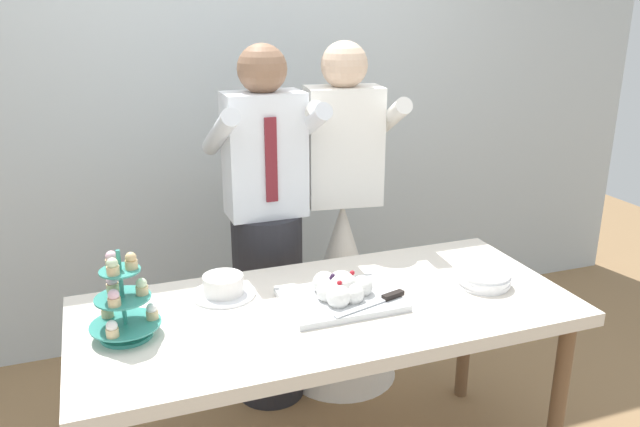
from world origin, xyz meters
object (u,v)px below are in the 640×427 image
(person_groom, at_px, (267,250))
(cupcake_stand, at_px, (123,304))
(round_cake, at_px, (223,287))
(main_cake_tray, at_px, (341,292))
(dessert_table, at_px, (327,323))
(person_bride, at_px, (342,268))
(plate_stack, at_px, (484,279))

(person_groom, bearing_deg, cupcake_stand, -135.65)
(round_cake, bearing_deg, main_cake_tray, -27.85)
(dessert_table, xyz_separation_m, main_cake_tray, (0.05, 0.00, 0.11))
(main_cake_tray, relative_size, person_groom, 0.26)
(dessert_table, height_order, round_cake, round_cake)
(main_cake_tray, bearing_deg, person_bride, 67.43)
(dessert_table, bearing_deg, person_groom, 93.59)
(cupcake_stand, bearing_deg, round_cake, 27.96)
(cupcake_stand, relative_size, main_cake_tray, 0.71)
(person_bride, bearing_deg, person_groom, -173.46)
(round_cake, bearing_deg, plate_stack, -15.28)
(dessert_table, xyz_separation_m, person_bride, (0.35, 0.70, -0.12))
(plate_stack, height_order, person_bride, person_bride)
(dessert_table, relative_size, cupcake_stand, 5.90)
(person_groom, height_order, person_bride, same)
(dessert_table, distance_m, plate_stack, 0.64)
(dessert_table, bearing_deg, cupcake_stand, 178.71)
(round_cake, distance_m, person_bride, 0.87)
(dessert_table, distance_m, person_bride, 0.79)
(cupcake_stand, xyz_separation_m, person_bride, (1.05, 0.69, -0.31))
(main_cake_tray, xyz_separation_m, round_cake, (-0.39, 0.21, -0.01))
(person_groom, distance_m, person_bride, 0.42)
(cupcake_stand, bearing_deg, person_bride, 33.36)
(dessert_table, bearing_deg, round_cake, 148.14)
(plate_stack, distance_m, person_groom, 0.98)
(main_cake_tray, height_order, plate_stack, main_cake_tray)
(cupcake_stand, height_order, plate_stack, cupcake_stand)
(main_cake_tray, bearing_deg, dessert_table, -176.83)
(cupcake_stand, distance_m, person_groom, 0.93)
(plate_stack, bearing_deg, main_cake_tray, 174.32)
(dessert_table, xyz_separation_m, plate_stack, (0.63, -0.05, 0.10))
(plate_stack, bearing_deg, round_cake, 164.72)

